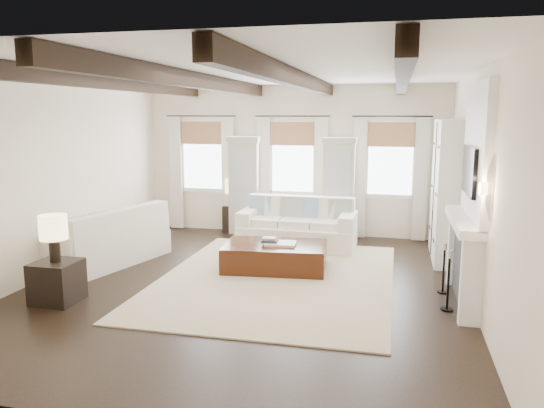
% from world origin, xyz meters
% --- Properties ---
extents(ground, '(7.50, 7.50, 0.00)m').
position_xyz_m(ground, '(0.00, 0.00, 0.00)').
color(ground, black).
rests_on(ground, ground).
extents(room_shell, '(6.54, 7.54, 3.22)m').
position_xyz_m(room_shell, '(0.75, 0.90, 1.89)').
color(room_shell, white).
rests_on(room_shell, ground).
extents(area_rug, '(3.61, 4.75, 0.02)m').
position_xyz_m(area_rug, '(0.38, 0.45, 0.01)').
color(area_rug, beige).
rests_on(area_rug, ground).
extents(sofa_back, '(2.28, 1.07, 0.97)m').
position_xyz_m(sofa_back, '(0.33, 2.60, 0.40)').
color(sofa_back, white).
rests_on(sofa_back, ground).
extents(sofa_left, '(1.62, 2.51, 0.99)m').
position_xyz_m(sofa_left, '(-2.68, 0.61, 0.40)').
color(sofa_left, white).
rests_on(sofa_left, ground).
extents(ottoman, '(1.77, 1.19, 0.44)m').
position_xyz_m(ottoman, '(0.24, 0.94, 0.22)').
color(ottoman, black).
rests_on(ottoman, ground).
extents(tray, '(0.53, 0.42, 0.04)m').
position_xyz_m(tray, '(0.34, 0.92, 0.46)').
color(tray, white).
rests_on(tray, ottoman).
extents(book_lower, '(0.28, 0.22, 0.04)m').
position_xyz_m(book_lower, '(0.16, 0.90, 0.50)').
color(book_lower, '#262628').
rests_on(book_lower, tray).
extents(book_upper, '(0.23, 0.19, 0.03)m').
position_xyz_m(book_upper, '(0.14, 0.94, 0.54)').
color(book_upper, beige).
rests_on(book_upper, book_lower).
extents(side_table_front, '(0.58, 0.58, 0.58)m').
position_xyz_m(side_table_front, '(-2.37, -1.26, 0.29)').
color(side_table_front, black).
rests_on(side_table_front, ground).
extents(lamp_front, '(0.38, 0.38, 0.66)m').
position_xyz_m(lamp_front, '(-2.37, -1.26, 1.03)').
color(lamp_front, black).
rests_on(lamp_front, side_table_front).
extents(side_table_back, '(0.39, 0.39, 0.58)m').
position_xyz_m(side_table_back, '(-1.34, 3.63, 0.29)').
color(side_table_back, black).
rests_on(side_table_back, ground).
extents(lamp_back, '(0.35, 0.35, 0.60)m').
position_xyz_m(lamp_back, '(-1.34, 3.63, 0.99)').
color(lamp_back, black).
rests_on(lamp_back, side_table_back).
extents(candlestick_near, '(0.17, 0.17, 0.82)m').
position_xyz_m(candlestick_near, '(2.90, -0.35, 0.34)').
color(candlestick_near, black).
rests_on(candlestick_near, ground).
extents(candlestick_far, '(0.15, 0.15, 0.75)m').
position_xyz_m(candlestick_far, '(2.90, 0.36, 0.31)').
color(candlestick_far, black).
rests_on(candlestick_far, ground).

